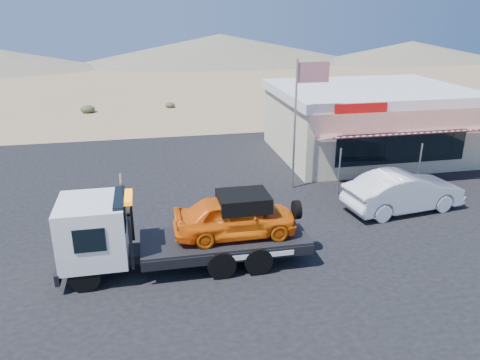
{
  "coord_description": "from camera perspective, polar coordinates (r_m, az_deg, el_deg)",
  "views": [
    {
      "loc": [
        -1.93,
        -15.36,
        8.16
      ],
      "look_at": [
        1.66,
        2.14,
        1.5
      ],
      "focal_mm": 35.0,
      "sensor_mm": 36.0,
      "label": 1
    }
  ],
  "objects": [
    {
      "name": "distant_hills",
      "position": [
        71.21,
        -18.47,
        14.38
      ],
      "size": [
        126.0,
        48.0,
        4.2
      ],
      "color": "#726B59",
      "rests_on": "ground"
    },
    {
      "name": "asphalt_lot",
      "position": [
        20.47,
        0.44,
        -3.02
      ],
      "size": [
        32.0,
        24.0,
        0.02
      ],
      "primitive_type": "cube",
      "color": "black",
      "rests_on": "ground"
    },
    {
      "name": "white_sedan",
      "position": [
        20.79,
        19.32,
        -1.33
      ],
      "size": [
        5.28,
        2.45,
        1.67
      ],
      "primitive_type": "imported",
      "rotation": [
        0.0,
        0.0,
        1.71
      ],
      "color": "silver",
      "rests_on": "asphalt_lot"
    },
    {
      "name": "flagpole",
      "position": [
        21.47,
        7.38,
        8.46
      ],
      "size": [
        1.55,
        0.1,
        6.0
      ],
      "color": "#99999E",
      "rests_on": "asphalt_lot"
    },
    {
      "name": "tow_truck",
      "position": [
        15.38,
        -7.38,
        -5.68
      ],
      "size": [
        7.94,
        2.35,
        2.65
      ],
      "color": "black",
      "rests_on": "asphalt_lot"
    },
    {
      "name": "jerky_store",
      "position": [
        28.01,
        15.18,
        7.01
      ],
      "size": [
        10.4,
        9.97,
        3.9
      ],
      "color": "#C2B892",
      "rests_on": "asphalt_lot"
    },
    {
      "name": "ground",
      "position": [
        17.5,
        -3.97,
        -7.41
      ],
      "size": [
        120.0,
        120.0,
        0.0
      ],
      "primitive_type": "plane",
      "color": "#9F805B",
      "rests_on": "ground"
    }
  ]
}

